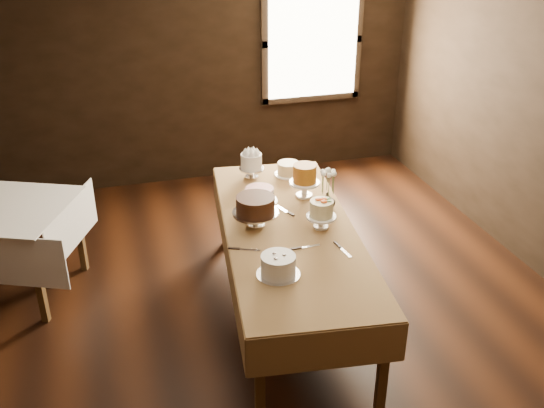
% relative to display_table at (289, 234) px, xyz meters
% --- Properties ---
extents(floor, '(5.00, 6.00, 0.01)m').
position_rel_display_table_xyz_m(floor, '(-0.10, -0.05, -0.74)').
color(floor, black).
rests_on(floor, ground).
extents(wall_back, '(5.00, 0.02, 2.80)m').
position_rel_display_table_xyz_m(wall_back, '(-0.10, 2.95, 0.66)').
color(wall_back, black).
rests_on(wall_back, ground).
extents(window, '(1.10, 0.05, 1.30)m').
position_rel_display_table_xyz_m(window, '(1.20, 2.89, 0.86)').
color(window, '#FFEABF').
rests_on(window, wall_back).
extents(display_table, '(1.32, 2.69, 0.80)m').
position_rel_display_table_xyz_m(display_table, '(0.00, 0.00, 0.00)').
color(display_table, '#412A13').
rests_on(display_table, ground).
extents(side_table, '(1.28, 1.28, 0.83)m').
position_rel_display_table_xyz_m(side_table, '(-2.17, 0.95, -0.01)').
color(side_table, '#412A13').
rests_on(side_table, ground).
extents(cake_meringue, '(0.26, 0.26, 0.25)m').
position_rel_display_table_xyz_m(cake_meringue, '(-0.05, 1.01, 0.17)').
color(cake_meringue, silver).
rests_on(cake_meringue, display_table).
extents(cake_speckled, '(0.26, 0.26, 0.12)m').
position_rel_display_table_xyz_m(cake_speckled, '(0.30, 0.99, 0.12)').
color(cake_speckled, white).
rests_on(cake_speckled, display_table).
extents(cake_lattice, '(0.34, 0.34, 0.11)m').
position_rel_display_table_xyz_m(cake_lattice, '(-0.10, 0.52, 0.11)').
color(cake_lattice, white).
rests_on(cake_lattice, display_table).
extents(cake_caramel, '(0.27, 0.27, 0.31)m').
position_rel_display_table_xyz_m(cake_caramel, '(0.30, 0.51, 0.19)').
color(cake_caramel, white).
rests_on(cake_caramel, display_table).
extents(cake_chocolate, '(0.43, 0.43, 0.27)m').
position_rel_display_table_xyz_m(cake_chocolate, '(-0.25, 0.11, 0.18)').
color(cake_chocolate, silver).
rests_on(cake_chocolate, display_table).
extents(cake_flowers, '(0.24, 0.24, 0.24)m').
position_rel_display_table_xyz_m(cake_flowers, '(0.24, -0.07, 0.17)').
color(cake_flowers, white).
rests_on(cake_flowers, display_table).
extents(cake_swirl, '(0.31, 0.31, 0.15)m').
position_rel_display_table_xyz_m(cake_swirl, '(-0.28, -0.63, 0.13)').
color(cake_swirl, silver).
rests_on(cake_swirl, display_table).
extents(cake_server_a, '(0.24, 0.03, 0.01)m').
position_rel_display_table_xyz_m(cake_server_a, '(0.06, -0.32, 0.06)').
color(cake_server_a, silver).
rests_on(cake_server_a, display_table).
extents(cake_server_b, '(0.06, 0.24, 0.01)m').
position_rel_display_table_xyz_m(cake_server_b, '(0.28, -0.48, 0.06)').
color(cake_server_b, silver).
rests_on(cake_server_b, display_table).
extents(cake_server_c, '(0.10, 0.23, 0.01)m').
position_rel_display_table_xyz_m(cake_server_c, '(0.04, 0.32, 0.06)').
color(cake_server_c, silver).
rests_on(cake_server_c, display_table).
extents(cake_server_e, '(0.23, 0.12, 0.01)m').
position_rel_display_table_xyz_m(cake_server_e, '(-0.38, -0.25, 0.06)').
color(cake_server_e, silver).
rests_on(cake_server_e, display_table).
extents(flower_vase, '(0.15, 0.15, 0.14)m').
position_rel_display_table_xyz_m(flower_vase, '(0.40, 0.23, 0.13)').
color(flower_vase, '#2D2823').
rests_on(flower_vase, display_table).
extents(flower_bouquet, '(0.14, 0.14, 0.20)m').
position_rel_display_table_xyz_m(flower_bouquet, '(0.40, 0.23, 0.32)').
color(flower_bouquet, white).
rests_on(flower_bouquet, flower_vase).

